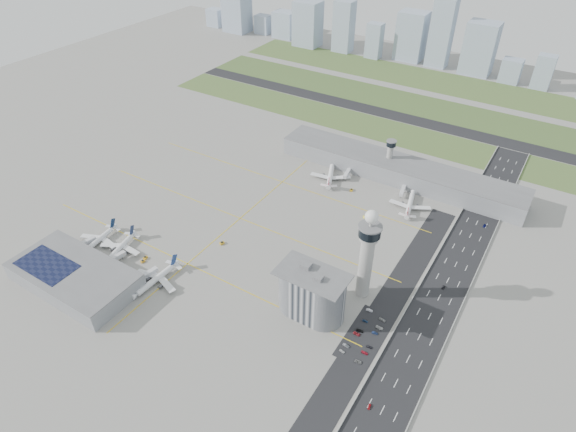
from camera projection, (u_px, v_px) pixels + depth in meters
The scene contains 63 objects.
ground at pixel (261, 259), 329.71m from camera, with size 1000.00×1000.00×0.00m, color #98968E.
grass_strip_0 at pixel (370, 126), 490.41m from camera, with size 480.00×50.00×0.08m, color #43612E.
grass_strip_1 at pixel (397, 101), 541.18m from camera, with size 480.00×60.00×0.08m, color #425729.
grass_strip_2 at pixel (422, 78), 595.32m from camera, with size 480.00×70.00×0.08m, color #4F632F.
runway at pixel (384, 113), 515.44m from camera, with size 480.00×22.00×0.10m, color black.
highway at pixel (423, 330), 281.11m from camera, with size 28.00×500.00×0.10m, color black.
barrier_left at pixel (400, 319), 286.69m from camera, with size 0.60×500.00×1.20m, color #9E9E99.
barrier_right at pixel (447, 339), 274.87m from camera, with size 0.60×500.00×1.20m, color #9E9E99.
landside_road at pixel (377, 323), 284.91m from camera, with size 18.00×260.00×0.08m, color black.
parking_lot at pixel (365, 336), 277.62m from camera, with size 20.00×44.00×0.10m, color black.
taxiway_line_h_0 at pixel (187, 264), 326.29m from camera, with size 260.00×0.60×0.01m, color yellow.
taxiway_line_h_1 at pixel (240, 218), 366.90m from camera, with size 260.00×0.60×0.01m, color yellow.
taxiway_line_h_2 at pixel (282, 182), 407.51m from camera, with size 260.00×0.60×0.01m, color yellow.
taxiway_line_v at pixel (240, 218), 366.90m from camera, with size 0.60×260.00×0.01m, color yellow.
control_tower at pixel (367, 251), 283.59m from camera, with size 14.00×14.00×64.50m.
secondary_tower at pixel (390, 154), 407.22m from camera, with size 8.60×8.60×31.90m.
admin_building at pixel (312, 293), 283.63m from camera, with size 42.00×24.00×33.50m.
terminal_pier at pixel (398, 170), 408.22m from camera, with size 210.00×32.00×15.80m.
near_terminal at pixel (75, 276), 307.51m from camera, with size 84.00×42.00×13.00m.
airplane_near_a at pixel (97, 238), 340.11m from camera, with size 37.15×31.58×10.40m, color white, non-canonical shape.
airplane_near_b at pixel (119, 246), 333.24m from camera, with size 37.04×31.48×10.37m, color white, non-canonical shape.
airplane_near_c at pixel (155, 277), 308.03m from camera, with size 40.06×34.06×11.22m, color white, non-canonical shape.
airplane_far_a at pixel (331, 172), 408.88m from camera, with size 40.76×34.65×11.41m, color white, non-canonical shape.
airplane_far_b at pixel (410, 201), 375.34m from camera, with size 38.49×32.72×10.78m, color white, non-canonical shape.
jet_bridge_near_0 at pixel (77, 249), 334.43m from camera, with size 14.00×3.00×5.70m, color silver, non-canonical shape.
jet_bridge_near_1 at pixel (107, 264), 321.76m from camera, with size 14.00×3.00×5.70m, color silver, non-canonical shape.
jet_bridge_near_2 at pixel (139, 281), 309.09m from camera, with size 14.00×3.00×5.70m, color silver, non-canonical shape.
jet_bridge_far_0 at pixel (349, 171), 416.49m from camera, with size 14.00×3.00×5.70m, color silver, non-canonical shape.
jet_bridge_far_1 at pixel (404, 188), 395.37m from camera, with size 14.00×3.00×5.70m, color silver, non-canonical shape.
tug_0 at pixel (103, 238), 347.17m from camera, with size 1.90×2.76×1.61m, color #DE9C0A, non-canonical shape.
tug_1 at pixel (143, 261), 327.16m from camera, with size 1.89×2.74×1.59m, color gold, non-canonical shape.
tug_2 at pixel (145, 258), 329.95m from camera, with size 2.04×2.97×1.73m, color gold, non-canonical shape.
tug_3 at pixel (222, 243), 342.34m from camera, with size 2.19×3.19×1.85m, color gold, non-canonical shape.
tug_4 at pixel (351, 190), 396.33m from camera, with size 2.09×3.03×1.76m, color gold, non-canonical shape.
tug_5 at pixel (366, 217), 367.04m from camera, with size 2.27×3.31×1.92m, color yellow, non-canonical shape.
car_lot_0 at pixel (342, 351), 268.36m from camera, with size 1.30×3.23×1.10m, color silver.
car_lot_1 at pixel (346, 345), 271.34m from camera, with size 1.35×3.87×1.28m, color slate.
car_lot_2 at pixel (357, 334), 278.02m from camera, with size 1.95×4.24×1.18m, color maroon.
car_lot_3 at pixel (360, 331), 279.84m from camera, with size 1.69×4.17×1.21m, color black.
car_lot_4 at pixel (365, 321), 285.64m from camera, with size 1.39×3.45×1.17m, color navy.
car_lot_5 at pixel (369, 310), 292.24m from camera, with size 1.38×3.97×1.31m, color silver.
car_lot_6 at pixel (358, 362), 262.79m from camera, with size 1.87×4.06×1.13m, color gray.
car_lot_7 at pixel (365, 353), 267.49m from camera, with size 1.57×3.87×1.12m, color #B6192C.
car_lot_8 at pixel (369, 347), 270.63m from camera, with size 1.36×3.38×1.15m, color black.
car_lot_9 at pixel (375, 333), 278.47m from camera, with size 1.23×3.54×1.17m, color #162449.
car_lot_10 at pixel (379, 328), 281.56m from camera, with size 2.03×4.39×1.22m, color silver.
car_lot_11 at pixel (382, 320), 286.29m from camera, with size 1.70×4.18×1.21m, color gray.
car_hw_0 at pixel (369, 407), 241.45m from camera, with size 1.35×3.34×1.14m, color #A2161D.
car_hw_1 at pixel (443, 287), 307.81m from camera, with size 1.22×3.49×1.15m, color black.
car_hw_2 at pixel (485, 226), 358.65m from camera, with size 1.84×3.98×1.11m, color navy.
car_hw_4 at pixel (487, 181), 407.06m from camera, with size 1.52×3.77×1.29m, color #9195A3.
skyline_bldg_0 at pixel (216, 18), 766.67m from camera, with size 24.05×19.24×26.50m, color #9EADC1.
skyline_bldg_1 at pixel (237, 9), 732.46m from camera, with size 37.63×30.10×65.60m, color #9EADC1.
skyline_bldg_2 at pixel (263, 24), 735.77m from camera, with size 22.81×18.25×26.79m, color #9EADC1.
skyline_bldg_3 at pixel (285, 24), 717.19m from camera, with size 32.30×25.84×36.93m, color #9EADC1.
skyline_bldg_4 at pixel (308, 24), 678.88m from camera, with size 35.81×28.65×60.36m, color #9EADC1.
skyline_bldg_5 at pixel (344, 26), 656.97m from camera, with size 25.49×20.39×66.89m, color #9EADC1.
skyline_bldg_6 at pixel (374, 41), 642.29m from camera, with size 20.04×16.03×45.20m, color #9EADC1.
skyline_bldg_7 at pixel (411, 36), 632.05m from camera, with size 35.76×28.61×61.22m, color #9EADC1.
skyline_bldg_8 at pixel (442, 33), 604.86m from camera, with size 26.33×21.06×83.39m, color #9EADC1.
skyline_bldg_9 at pixel (480, 48), 590.80m from camera, with size 36.96×29.57×62.11m, color #9EADC1.
skyline_bldg_10 at pixel (511, 71), 577.15m from camera, with size 23.01×18.41×27.75m, color #9EADC1.
skyline_bldg_11 at pixel (544, 72), 558.76m from camera, with size 20.22×16.18×38.97m, color #9EADC1.
Camera 1 is at (145.43, -198.06, 222.63)m, focal length 30.00 mm.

